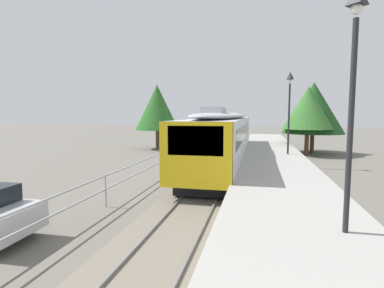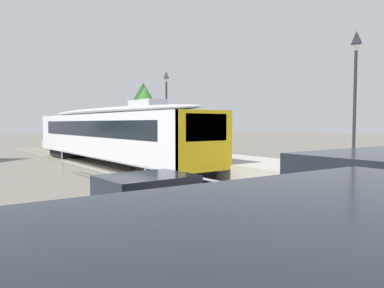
{
  "view_description": "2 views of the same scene",
  "coord_description": "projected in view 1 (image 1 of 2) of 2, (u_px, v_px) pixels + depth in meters",
  "views": [
    {
      "loc": [
        2.29,
        10.8,
        3.5
      ],
      "look_at": [
        -1.0,
        25.77,
        2.0
      ],
      "focal_mm": 28.18,
      "sensor_mm": 36.0,
      "label": 1
    },
    {
      "loc": [
        -9.4,
        10.18,
        2.7
      ],
      "look_at": [
        0.0,
        22.77,
        1.8
      ],
      "focal_mm": 34.25,
      "sensor_mm": 36.0,
      "label": 2
    }
  ],
  "objects": [
    {
      "name": "tree_behind_carpark",
      "position": [
        308.0,
        108.0,
        25.61
      ],
      "size": [
        4.18,
        4.18,
        5.89
      ],
      "color": "brown",
      "rests_on": "ground"
    },
    {
      "name": "platform_lamp_far_end",
      "position": [
        289.0,
        97.0,
        19.47
      ],
      "size": [
        0.34,
        0.34,
        5.35
      ],
      "color": "#232328",
      "rests_on": "station_platform"
    },
    {
      "name": "ground_plane",
      "position": [
        125.0,
        200.0,
        12.36
      ],
      "size": [
        160.0,
        160.0,
        0.0
      ],
      "primitive_type": "plane",
      "color": "#6B665B"
    },
    {
      "name": "track_rails",
      "position": [
        196.0,
        204.0,
        11.71
      ],
      "size": [
        3.2,
        60.0,
        0.14
      ],
      "color": "slate",
      "rests_on": "ground"
    },
    {
      "name": "tree_behind_station_far",
      "position": [
        157.0,
        107.0,
        30.46
      ],
      "size": [
        4.41,
        4.41,
        6.51
      ],
      "color": "brown",
      "rests_on": "ground"
    },
    {
      "name": "commuter_train",
      "position": [
        224.0,
        135.0,
        20.52
      ],
      "size": [
        2.82,
        19.23,
        3.74
      ],
      "color": "silver",
      "rests_on": "track_rails"
    },
    {
      "name": "platform_lamp_mid_platform",
      "position": [
        354.0,
        61.0,
        6.33
      ],
      "size": [
        0.34,
        0.34,
        5.35
      ],
      "color": "#232328",
      "rests_on": "station_platform"
    },
    {
      "name": "station_platform",
      "position": [
        283.0,
        199.0,
        10.98
      ],
      "size": [
        3.9,
        60.0,
        0.9
      ],
      "primitive_type": "cube",
      "color": "#A8A59E",
      "rests_on": "ground"
    },
    {
      "name": "tree_distant_left",
      "position": [
        313.0,
        108.0,
        27.03
      ],
      "size": [
        5.39,
        5.39,
        6.38
      ],
      "color": "brown",
      "rests_on": "ground"
    }
  ]
}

